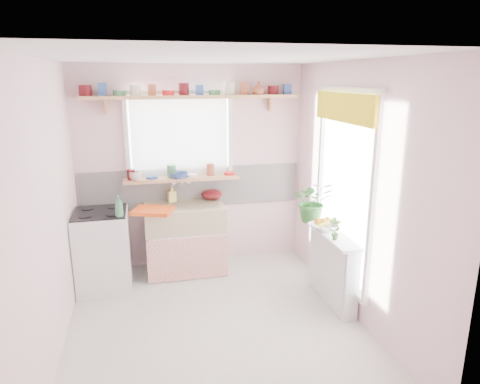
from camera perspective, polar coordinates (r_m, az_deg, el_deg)
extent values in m
plane|color=silver|center=(4.38, -3.17, -17.27)|extent=(3.20, 3.20, 0.00)
plane|color=white|center=(3.71, -3.75, 17.46)|extent=(3.20, 3.20, 0.00)
plane|color=silver|center=(5.40, -6.35, 3.30)|extent=(2.80, 0.00, 2.80)
plane|color=silver|center=(2.41, 3.24, -11.99)|extent=(2.80, 0.00, 2.80)
plane|color=silver|center=(3.89, -24.21, -2.61)|extent=(0.00, 3.20, 3.20)
plane|color=silver|center=(4.31, 15.21, -0.15)|extent=(0.00, 3.20, 3.20)
cube|color=white|center=(5.44, -6.25, 0.69)|extent=(2.74, 0.03, 0.50)
cube|color=#D1878E|center=(5.49, -6.19, -1.34)|extent=(2.74, 0.02, 0.12)
cube|color=white|center=(5.31, -8.08, 7.43)|extent=(1.20, 0.01, 1.00)
cube|color=white|center=(5.25, -8.02, 7.34)|extent=(1.15, 0.02, 0.95)
cube|color=white|center=(4.48, 13.96, 0.50)|extent=(0.01, 1.10, 1.90)
cube|color=yellow|center=(4.32, 13.62, 10.90)|extent=(0.03, 1.20, 0.28)
cube|color=white|center=(5.39, -7.25, -7.63)|extent=(0.85, 0.55, 0.55)
cube|color=#E95C44|center=(5.13, -6.91, -8.82)|extent=(0.95, 0.02, 0.53)
cube|color=#BDAD8A|center=(5.24, -7.40, -3.34)|extent=(0.95, 0.55, 0.30)
cylinder|color=silver|center=(5.37, -7.82, 1.54)|extent=(0.03, 0.22, 0.03)
cube|color=white|center=(5.09, -17.78, -7.52)|extent=(0.58, 0.58, 0.90)
cube|color=black|center=(4.94, -18.20, -2.63)|extent=(0.56, 0.56, 0.02)
cylinder|color=black|center=(4.82, -20.00, -3.05)|extent=(0.14, 0.14, 0.01)
cylinder|color=black|center=(4.79, -16.68, -2.87)|extent=(0.14, 0.14, 0.01)
cylinder|color=black|center=(5.09, -19.66, -2.09)|extent=(0.14, 0.14, 0.01)
cylinder|color=black|center=(5.06, -16.52, -1.91)|extent=(0.14, 0.14, 0.01)
cube|color=white|center=(4.73, 12.25, -9.88)|extent=(0.15, 0.90, 0.75)
cube|color=white|center=(4.57, 12.17, -5.54)|extent=(0.22, 0.95, 0.03)
cube|color=tan|center=(5.29, -7.77, 1.79)|extent=(1.40, 0.22, 0.04)
cube|color=tan|center=(5.16, -6.45, 12.50)|extent=(2.52, 0.24, 0.04)
cylinder|color=#590F14|center=(5.16, -19.94, 12.61)|extent=(0.11, 0.11, 0.12)
cylinder|color=#3359A5|center=(5.14, -17.88, 12.77)|extent=(0.11, 0.11, 0.12)
cylinder|color=#3F7F4C|center=(5.13, -15.79, 12.59)|extent=(0.11, 0.11, 0.06)
cylinder|color=silver|center=(5.12, -13.73, 13.05)|extent=(0.11, 0.11, 0.12)
cylinder|color=#A55133|center=(5.13, -11.65, 13.17)|extent=(0.11, 0.11, 0.12)
cylinder|color=red|center=(5.14, -9.56, 12.94)|extent=(0.11, 0.11, 0.06)
cylinder|color=#590F14|center=(5.15, -7.51, 13.35)|extent=(0.11, 0.11, 0.12)
cylinder|color=#3359A5|center=(5.17, -5.45, 13.42)|extent=(0.11, 0.11, 0.12)
cylinder|color=#3F7F4C|center=(5.20, -3.41, 13.14)|extent=(0.11, 0.11, 0.06)
cylinder|color=silver|center=(5.23, -1.40, 13.50)|extent=(0.11, 0.11, 0.12)
cylinder|color=#A55133|center=(5.28, 0.58, 13.51)|extent=(0.11, 0.11, 0.12)
cylinder|color=red|center=(5.32, 2.53, 13.19)|extent=(0.11, 0.11, 0.06)
cylinder|color=#590F14|center=(5.37, 4.45, 13.50)|extent=(0.11, 0.11, 0.12)
cylinder|color=#3359A5|center=(5.43, 6.33, 13.47)|extent=(0.11, 0.11, 0.12)
cylinder|color=#590F14|center=(5.26, -14.54, 2.24)|extent=(0.11, 0.11, 0.12)
cylinder|color=#3359A5|center=(5.25, -11.84, 2.40)|extent=(0.11, 0.11, 0.12)
cylinder|color=#3F7F4C|center=(5.27, -9.13, 2.24)|extent=(0.11, 0.11, 0.06)
cylinder|color=silver|center=(5.29, -6.46, 2.71)|extent=(0.11, 0.11, 0.12)
cylinder|color=#A55133|center=(5.32, -3.80, 2.85)|extent=(0.11, 0.11, 0.12)
cylinder|color=red|center=(5.37, -1.19, 2.67)|extent=(0.11, 0.11, 0.06)
cube|color=#FA5416|center=(4.98, -11.53, -2.45)|extent=(0.52, 0.46, 0.04)
ellipsoid|color=#5F1015|center=(5.41, -3.75, -0.31)|extent=(0.32, 0.32, 0.12)
imported|color=#2C6A2A|center=(4.82, 9.68, -1.21)|extent=(0.50, 0.46, 0.47)
imported|color=silver|center=(4.62, 10.99, -4.61)|extent=(0.37, 0.37, 0.07)
imported|color=#376729|center=(4.35, 12.54, -4.84)|extent=(0.13, 0.11, 0.23)
imported|color=#DCCD62|center=(5.35, -9.09, -0.18)|extent=(0.11, 0.11, 0.21)
imported|color=beige|center=(5.20, -13.74, 2.09)|extent=(0.14, 0.14, 0.11)
imported|color=#2D4594|center=(5.22, -8.13, 2.20)|extent=(0.29, 0.29, 0.07)
imported|color=#9B4C2F|center=(5.26, 2.51, 13.70)|extent=(0.19, 0.19, 0.16)
imported|color=#418259|center=(4.68, -15.86, -1.82)|extent=(0.10, 0.10, 0.23)
sphere|color=orange|center=(4.60, 11.03, -3.93)|extent=(0.08, 0.08, 0.08)
sphere|color=orange|center=(4.65, 11.56, -3.75)|extent=(0.08, 0.08, 0.08)
sphere|color=orange|center=(4.60, 10.36, -3.91)|extent=(0.08, 0.08, 0.08)
cylinder|color=yellow|center=(4.56, 11.52, -3.99)|extent=(0.18, 0.04, 0.10)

